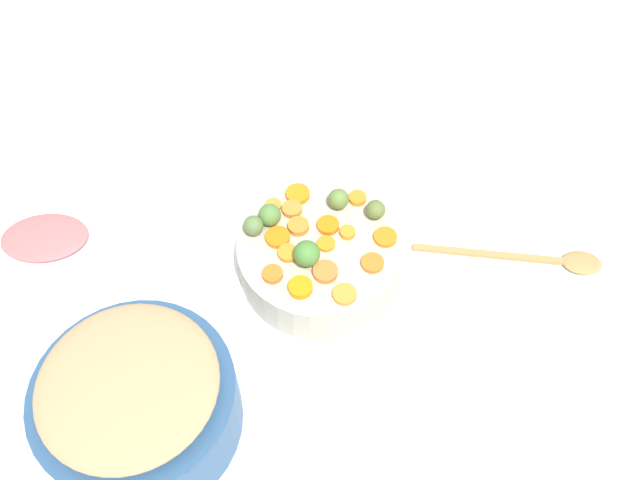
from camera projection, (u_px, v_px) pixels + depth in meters
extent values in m
cube|color=white|center=(309.00, 266.00, 1.16)|extent=(2.40, 2.40, 0.02)
cylinder|color=#B8AF97|center=(320.00, 257.00, 1.11)|extent=(0.26, 0.26, 0.08)
cylinder|color=navy|center=(140.00, 407.00, 0.95)|extent=(0.28, 0.28, 0.11)
ellipsoid|color=tan|center=(127.00, 384.00, 0.89)|extent=(0.24, 0.24, 0.04)
cylinder|color=orange|center=(385.00, 237.00, 1.09)|extent=(0.05, 0.05, 0.01)
cylinder|color=orange|center=(278.00, 238.00, 1.08)|extent=(0.06, 0.06, 0.01)
cylinder|color=orange|center=(344.00, 294.00, 1.03)|extent=(0.05, 0.05, 0.01)
cylinder|color=orange|center=(357.00, 198.00, 1.13)|extent=(0.04, 0.04, 0.01)
cylinder|color=orange|center=(300.00, 287.00, 1.03)|extent=(0.05, 0.05, 0.01)
cylinder|color=orange|center=(288.00, 253.00, 1.07)|extent=(0.04, 0.04, 0.01)
cylinder|color=orange|center=(347.00, 230.00, 1.09)|extent=(0.03, 0.03, 0.01)
cylinder|color=orange|center=(292.00, 209.00, 1.12)|extent=(0.03, 0.03, 0.01)
cylinder|color=orange|center=(372.00, 263.00, 1.06)|extent=(0.04, 0.04, 0.01)
cylinder|color=orange|center=(273.00, 205.00, 1.12)|extent=(0.03, 0.03, 0.01)
cylinder|color=orange|center=(328.00, 225.00, 1.10)|extent=(0.04, 0.04, 0.01)
cylinder|color=orange|center=(325.00, 272.00, 1.05)|extent=(0.05, 0.05, 0.01)
cylinder|color=orange|center=(298.00, 194.00, 1.14)|extent=(0.05, 0.05, 0.01)
cylinder|color=orange|center=(273.00, 274.00, 1.05)|extent=(0.04, 0.04, 0.01)
cylinder|color=orange|center=(326.00, 244.00, 1.08)|extent=(0.03, 0.03, 0.01)
cylinder|color=orange|center=(298.00, 226.00, 1.10)|extent=(0.05, 0.05, 0.01)
sphere|color=#517B38|center=(270.00, 215.00, 1.09)|extent=(0.04, 0.04, 0.04)
sphere|color=#5B6B33|center=(376.00, 210.00, 1.10)|extent=(0.03, 0.03, 0.03)
sphere|color=#5D7A37|center=(338.00, 199.00, 1.11)|extent=(0.03, 0.03, 0.03)
sphere|color=#457D32|center=(307.00, 254.00, 1.05)|extent=(0.04, 0.04, 0.04)
sphere|color=#57743F|center=(253.00, 226.00, 1.08)|extent=(0.03, 0.03, 0.03)
cube|color=#A77F47|center=(490.00, 255.00, 1.16)|extent=(0.06, 0.26, 0.01)
ellipsoid|color=#A77F47|center=(582.00, 263.00, 1.15)|extent=(0.06, 0.07, 0.01)
cylinder|color=white|center=(185.00, 134.00, 1.26)|extent=(0.26, 0.26, 0.10)
cylinder|color=white|center=(35.00, 237.00, 1.18)|extent=(0.27, 0.27, 0.01)
ellipsoid|color=#D06160|center=(45.00, 238.00, 1.16)|extent=(0.11, 0.15, 0.02)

